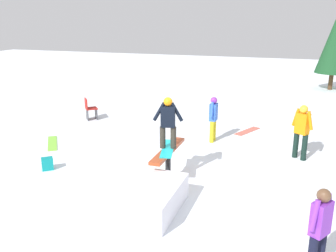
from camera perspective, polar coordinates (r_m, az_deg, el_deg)
ground_plane at (r=9.70m, az=-0.00°, el=-8.17°), size 60.00×60.00×0.00m
rail_feature at (r=9.43m, az=-0.00°, el=-4.35°), size 1.95×0.31×0.84m
snow_kicker_ramp at (r=8.22m, az=-3.75°, el=-10.74°), size 1.82×1.53×0.58m
main_rider_on_rail at (r=9.17m, az=-0.00°, el=0.36°), size 1.33×0.75×1.32m
bystander_orange at (r=11.43m, az=19.72°, el=-0.44°), size 0.47×0.62×1.61m
bystander_purple at (r=6.55m, az=22.12°, el=-14.12°), size 0.57×0.40×1.51m
bystander_blue at (r=12.39m, az=6.92°, el=1.42°), size 0.64×0.23×1.51m
loose_snowboard_lime at (r=12.88m, az=-17.21°, el=-2.52°), size 1.38×1.08×0.02m
loose_snowboard_coral at (r=13.87m, az=12.00°, el=-0.77°), size 1.27×0.81×0.02m
folding_chair at (r=15.34m, az=-11.77°, el=2.47°), size 0.62×0.62×0.88m
backpack_on_snow at (r=10.74m, az=-17.90°, el=-5.50°), size 0.36×0.37×0.34m
pine_tree_near at (r=22.88m, az=24.17°, el=11.55°), size 1.90×1.90×4.31m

